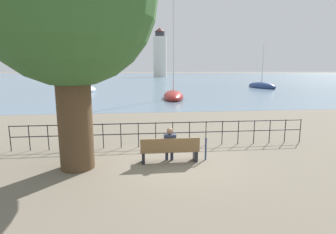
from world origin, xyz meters
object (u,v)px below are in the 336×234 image
park_bench (170,150)px  sailboat_1 (173,96)px  closed_umbrella (206,147)px  sailboat_2 (261,86)px  sailboat_0 (88,89)px  harbor_lighthouse (160,54)px  seated_person_left (170,143)px

park_bench → sailboat_1: 21.01m
closed_umbrella → sailboat_1: (1.62, 20.68, -0.16)m
closed_umbrella → sailboat_2: bearing=61.5°
sailboat_0 → harbor_lighthouse: bearing=81.9°
park_bench → sailboat_0: size_ratio=0.17×
park_bench → closed_umbrella: 1.33m
park_bench → sailboat_2: 42.58m
park_bench → closed_umbrella: bearing=5.2°
sailboat_0 → sailboat_2: bearing=12.5°
sailboat_1 → closed_umbrella: bearing=-88.8°
sailboat_1 → sailboat_2: bearing=46.8°
closed_umbrella → sailboat_2: (19.99, 36.74, -0.15)m
closed_umbrella → harbor_lighthouse: (8.32, 117.94, 10.09)m
sailboat_2 → harbor_lighthouse: size_ratio=0.36×
sailboat_0 → sailboat_2: 30.32m
sailboat_1 → harbor_lighthouse: (6.70, 97.26, 10.25)m
sailboat_2 → seated_person_left: bearing=-128.2°
seated_person_left → closed_umbrella: seated_person_left is taller
closed_umbrella → harbor_lighthouse: size_ratio=0.04×
park_bench → seated_person_left: bearing=84.4°
harbor_lighthouse → park_bench: bearing=-94.7°
closed_umbrella → sailboat_0: sailboat_0 is taller
seated_person_left → sailboat_0: 33.46m
sailboat_2 → closed_umbrella: bearing=-126.7°
park_bench → seated_person_left: 0.26m
park_bench → sailboat_2: (21.31, 36.86, -0.11)m
seated_person_left → sailboat_2: size_ratio=0.15×
park_bench → sailboat_1: sailboat_1 is taller
seated_person_left → harbor_lighthouse: bearing=85.3°
harbor_lighthouse → seated_person_left: bearing=-94.7°
closed_umbrella → sailboat_0: size_ratio=0.07×
park_bench → sailboat_0: 33.53m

